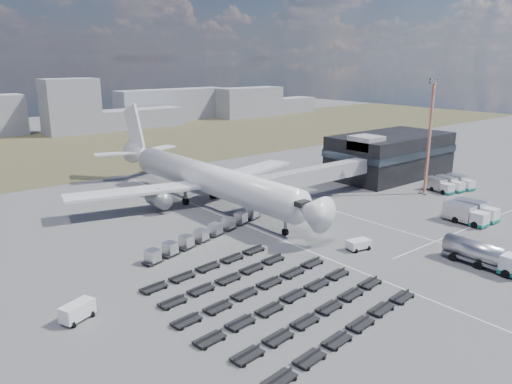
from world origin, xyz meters
TOP-DOWN VIEW (x-y plane):
  - ground at (0.00, 0.00)m, footprint 420.00×420.00m
  - grass_strip at (0.00, 110.00)m, footprint 420.00×90.00m
  - lane_markings at (9.77, 3.00)m, footprint 47.12×110.00m
  - terminal at (47.77, 23.96)m, footprint 30.40×16.40m
  - jet_bridge at (15.90, 20.42)m, footprint 30.30×3.80m
  - airliner at (0.00, 32.38)m, footprint 51.59×64.53m
  - fuel_tanker at (12.12, -17.26)m, footprint 2.80×10.66m
  - pushback_tug at (4.00, -2.60)m, footprint 3.74×2.54m
  - utility_van at (-35.69, 3.28)m, footprint 4.11×2.95m
  - catering_truck at (5.91, 38.41)m, footprint 2.84×6.05m
  - service_trucks_near at (29.64, -6.31)m, footprint 6.20×7.43m
  - service_trucks_far at (46.61, 7.38)m, footprint 9.70×8.07m
  - uld_row at (-10.46, 15.38)m, footprint 26.21×9.07m
  - baggage_dollies at (-16.50, -6.34)m, footprint 27.63×26.97m
  - floodlight_mast at (39.72, 9.06)m, footprint 2.26×1.83m

SIDE VIEW (x-z plane):
  - ground at x=0.00m, z-range 0.00..0.00m
  - grass_strip at x=0.00m, z-range 0.00..0.01m
  - lane_markings at x=9.77m, z-range 0.00..0.01m
  - baggage_dollies at x=-16.50m, z-range 0.00..0.78m
  - pushback_tug at x=4.00m, z-range 0.00..1.53m
  - utility_van at x=-35.69m, z-range 0.00..2.05m
  - uld_row at x=-10.46m, z-range 0.18..1.99m
  - catering_truck at x=5.91m, z-range 0.03..2.73m
  - service_trucks_far at x=46.61m, z-range 0.11..2.72m
  - service_trucks_near at x=29.64m, z-range 0.13..3.12m
  - fuel_tanker at x=12.12m, z-range 0.00..3.44m
  - jet_bridge at x=15.90m, z-range 1.53..8.58m
  - terminal at x=47.77m, z-range -0.25..10.75m
  - airliner at x=0.00m, z-range -3.52..14.10m
  - floodlight_mast at x=39.72m, z-range 0.03..23.71m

